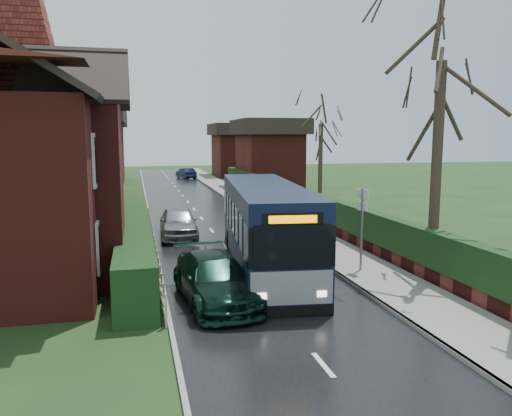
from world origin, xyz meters
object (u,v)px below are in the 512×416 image
object	(u,v)px
bus	(265,228)
car_green	(215,279)
bus_stop_sign	(362,217)
car_silver	(178,222)

from	to	relation	value
bus	car_green	xyz separation A→B (m)	(-2.40, -3.27, -0.87)
bus	car_green	bearing A→B (deg)	-119.73
car_green	bus_stop_sign	world-z (taller)	bus_stop_sign
bus	car_silver	distance (m)	7.26
car_green	bus_stop_sign	distance (m)	6.06
bus	bus_stop_sign	xyz separation A→B (m)	(3.20, -1.39, 0.48)
car_green	bus_stop_sign	size ratio (longest dim) A/B	1.55
bus	car_green	world-z (taller)	bus
car_green	bus_stop_sign	xyz separation A→B (m)	(5.60, 1.88, 1.35)
car_green	bus_stop_sign	bearing A→B (deg)	13.46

